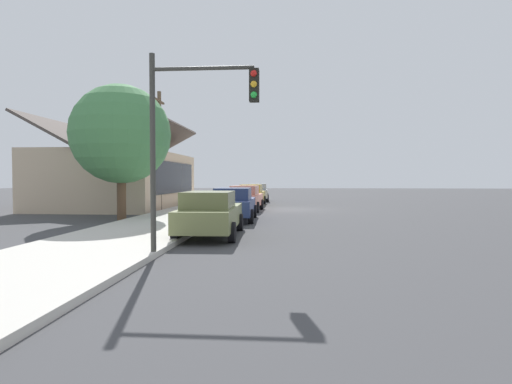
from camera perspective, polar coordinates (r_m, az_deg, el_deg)
ground_plane at (r=27.00m, az=4.75°, el=-2.44°), size 120.00×120.00×0.00m
sidewalk_curb at (r=27.54m, az=-6.99°, el=-2.19°), size 60.00×4.20×0.16m
car_olive at (r=14.40m, az=-6.39°, el=-2.97°), size 4.87×2.13×1.59m
car_navy at (r=19.71m, az=-3.10°, el=-1.66°), size 4.68×2.13×1.59m
car_coral at (r=25.45m, az=-1.48°, el=-0.86°), size 4.47×2.08×1.59m
car_mustard at (r=30.97m, az=-0.60°, el=-0.37°), size 4.77×1.96×1.59m
car_silver at (r=36.59m, az=0.17°, el=-0.02°), size 4.74×2.25×1.59m
storefront_building at (r=30.57m, az=-18.34°, el=1.84°), size 12.62×8.09×6.02m
shade_tree at (r=21.09m, az=-18.39°, el=7.63°), size 4.81×4.81×6.60m
traffic_light_main at (r=10.54m, az=-8.75°, el=9.82°), size 0.37×2.79×5.20m
utility_pole_wooden at (r=26.48m, az=-13.34°, el=5.94°), size 1.80×0.24×7.50m
fire_hydrant_red at (r=26.64m, az=-4.31°, el=-1.42°), size 0.22×0.22×0.71m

